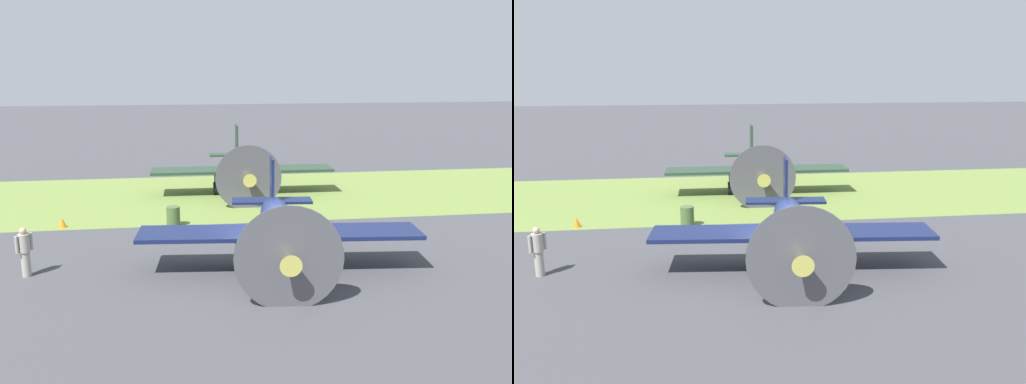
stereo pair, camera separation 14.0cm
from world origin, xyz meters
TOP-DOWN VIEW (x-y plane):
  - ground_plane at (0.00, 0.00)m, footprint 160.00×160.00m
  - grass_verge at (0.00, -10.58)m, footprint 120.00×11.00m
  - airplane_lead at (-0.56, 0.49)m, footprint 9.92×7.85m
  - airplane_wingman at (-0.59, -11.22)m, footprint 10.00×7.95m
  - ground_crew_chief at (8.09, 0.26)m, footprint 0.48×0.47m
  - fuel_drum at (3.18, -5.03)m, footprint 0.60×0.60m
  - runway_marker_cone at (8.05, -5.54)m, footprint 0.36×0.36m

SIDE VIEW (x-z plane):
  - ground_plane at x=0.00m, z-range 0.00..0.00m
  - grass_verge at x=0.00m, z-range 0.00..0.01m
  - runway_marker_cone at x=8.05m, z-range 0.00..0.44m
  - fuel_drum at x=3.18m, z-range 0.00..0.90m
  - ground_crew_chief at x=8.09m, z-range 0.05..1.78m
  - airplane_lead at x=-0.56m, z-range -0.29..3.23m
  - airplane_wingman at x=-0.59m, z-range -0.29..3.29m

